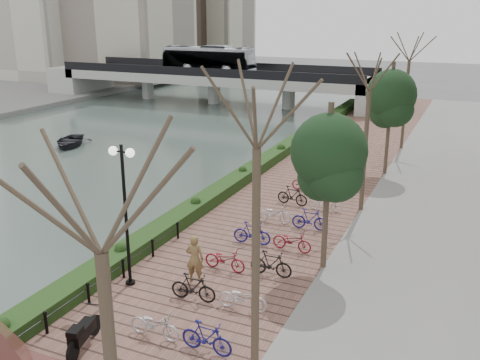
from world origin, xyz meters
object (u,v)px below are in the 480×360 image
Objects in this scene: pedestrian at (195,259)px; boat at (70,141)px; lamppost at (124,187)px; motorcycle at (84,331)px.

boat is (-20.05, 16.14, -1.00)m from pedestrian.
boat is at bearing 136.11° from lamppost.
pedestrian is at bearing 65.50° from motorcycle.
pedestrian is (2.10, 1.12, -2.84)m from lamppost.
lamppost reaches higher than boat.
motorcycle is 28.38m from boat.
motorcycle is (1.06, -3.80, -3.23)m from lamppost.
pedestrian is at bearing 28.12° from lamppost.
lamppost is 25.19m from boat.
pedestrian is 0.47× the size of boat.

